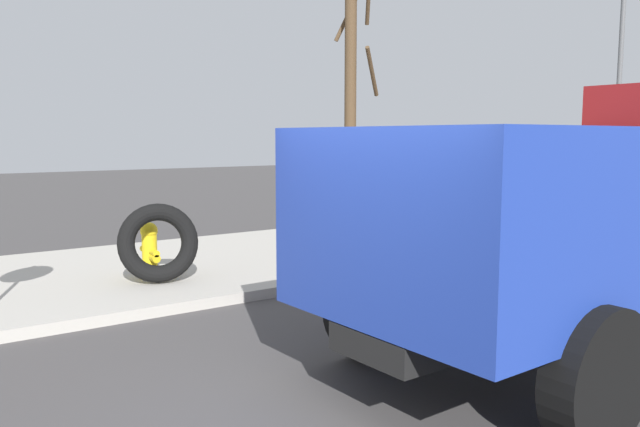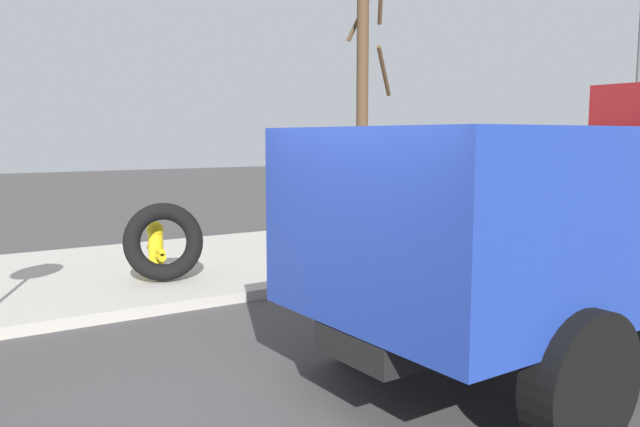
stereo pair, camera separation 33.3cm
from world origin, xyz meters
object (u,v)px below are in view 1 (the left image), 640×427
street_light_pole (619,90)px  bare_tree (351,107)px  dump_truck_blue (617,201)px  fire_hydrant (150,248)px  loose_tire (158,243)px

street_light_pole → bare_tree: bearing=156.9°
dump_truck_blue → bare_tree: bare_tree is taller
fire_hydrant → bare_tree: (5.52, 2.04, 2.38)m
fire_hydrant → street_light_pole: size_ratio=0.13×
loose_tire → street_light_pole: (11.83, -0.19, 2.70)m
bare_tree → street_light_pole: street_light_pole is taller
dump_truck_blue → bare_tree: bearing=73.9°
loose_tire → dump_truck_blue: dump_truck_blue is taller
loose_tire → dump_truck_blue: bearing=-57.0°
loose_tire → bare_tree: size_ratio=0.20×
fire_hydrant → dump_truck_blue: dump_truck_blue is taller
fire_hydrant → dump_truck_blue: size_ratio=0.12×
bare_tree → fire_hydrant: bearing=-159.8°
loose_tire → dump_truck_blue: (3.34, -5.15, 0.86)m
fire_hydrant → bare_tree: size_ratio=0.14×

